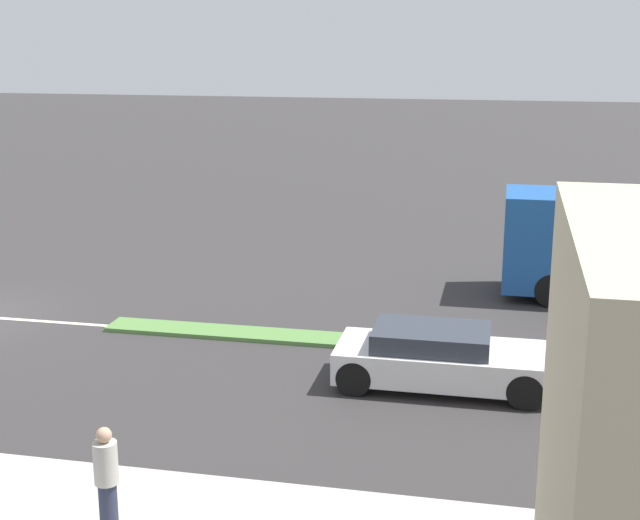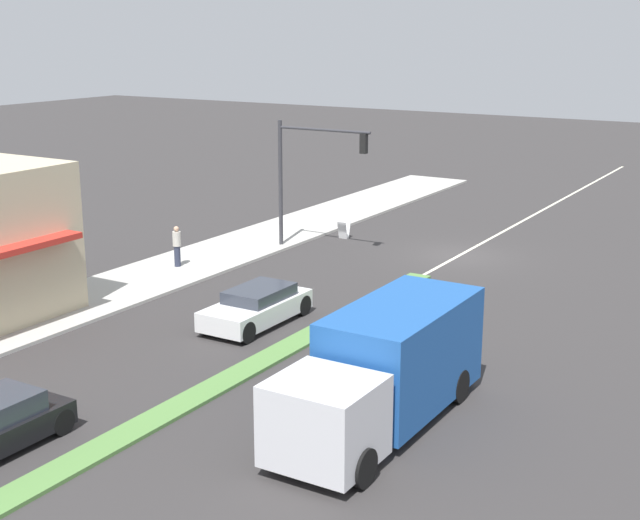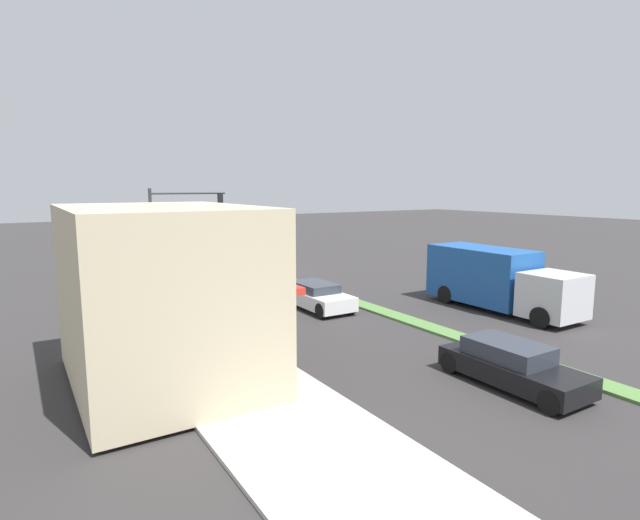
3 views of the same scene
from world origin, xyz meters
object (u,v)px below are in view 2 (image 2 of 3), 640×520
pedestrian (177,245)px  van_white (257,306)px  warning_aframe_sign (344,230)px  delivery_truck (386,368)px  traffic_signal_main (308,164)px

pedestrian → van_white: bearing=149.4°
pedestrian → warning_aframe_sign: (-3.13, -8.33, -0.58)m
delivery_truck → traffic_signal_main: bearing=-51.7°
traffic_signal_main → van_white: 10.78m
traffic_signal_main → delivery_truck: (-11.12, 14.10, -2.43)m
traffic_signal_main → pedestrian: bearing=61.7°
delivery_truck → van_white: delivery_truck is taller
pedestrian → warning_aframe_sign: pedestrian is taller
warning_aframe_sign → delivery_truck: bearing=122.7°
traffic_signal_main → delivery_truck: traffic_signal_main is taller
traffic_signal_main → van_white: size_ratio=1.32×
warning_aframe_sign → traffic_signal_main: bearing=86.1°
delivery_truck → van_white: 8.59m
traffic_signal_main → van_white: (-3.92, 9.48, -3.28)m
traffic_signal_main → delivery_truck: bearing=128.3°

